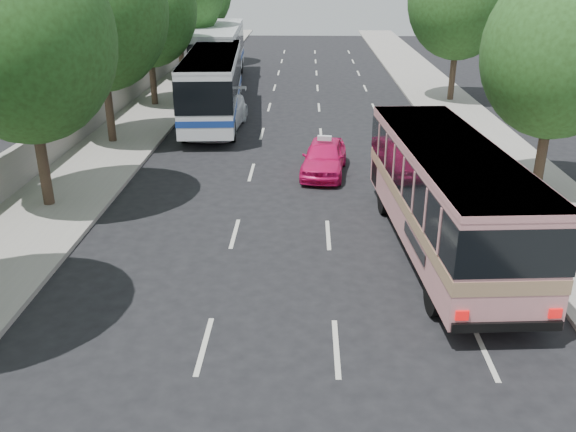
{
  "coord_description": "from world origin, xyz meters",
  "views": [
    {
      "loc": [
        0.29,
        -13.19,
        7.77
      ],
      "look_at": [
        -0.17,
        1.63,
        1.6
      ],
      "focal_mm": 38.0,
      "sensor_mm": 36.0,
      "label": 1
    }
  ],
  "objects_px": {
    "white_pickup": "(217,113)",
    "pink_taxi": "(324,157)",
    "pink_bus": "(447,187)",
    "tour_coach_front": "(213,81)",
    "tour_coach_rear": "(219,49)"
  },
  "relations": [
    {
      "from": "pink_bus",
      "to": "tour_coach_front",
      "type": "distance_m",
      "value": 17.88
    },
    {
      "from": "white_pickup",
      "to": "tour_coach_front",
      "type": "bearing_deg",
      "value": 105.91
    },
    {
      "from": "pink_bus",
      "to": "tour_coach_front",
      "type": "relative_size",
      "value": 0.85
    },
    {
      "from": "tour_coach_front",
      "to": "pink_taxi",
      "type": "bearing_deg",
      "value": -61.13
    },
    {
      "from": "pink_taxi",
      "to": "tour_coach_front",
      "type": "relative_size",
      "value": 0.34
    },
    {
      "from": "pink_bus",
      "to": "pink_taxi",
      "type": "xyz_separation_m",
      "value": [
        -3.23,
        7.0,
        -1.3
      ]
    },
    {
      "from": "pink_taxi",
      "to": "tour_coach_front",
      "type": "height_order",
      "value": "tour_coach_front"
    },
    {
      "from": "pink_bus",
      "to": "pink_taxi",
      "type": "distance_m",
      "value": 7.81
    },
    {
      "from": "pink_taxi",
      "to": "tour_coach_rear",
      "type": "distance_m",
      "value": 20.88
    },
    {
      "from": "pink_bus",
      "to": "white_pickup",
      "type": "bearing_deg",
      "value": 117.41
    },
    {
      "from": "pink_bus",
      "to": "tour_coach_rear",
      "type": "distance_m",
      "value": 28.49
    },
    {
      "from": "white_pickup",
      "to": "pink_taxi",
      "type": "bearing_deg",
      "value": -48.4
    },
    {
      "from": "pink_taxi",
      "to": "white_pickup",
      "type": "xyz_separation_m",
      "value": [
        -5.18,
        6.7,
        0.18
      ]
    },
    {
      "from": "white_pickup",
      "to": "tour_coach_rear",
      "type": "xyz_separation_m",
      "value": [
        -1.58,
        12.99,
        1.42
      ]
    },
    {
      "from": "white_pickup",
      "to": "tour_coach_front",
      "type": "distance_m",
      "value": 2.29
    }
  ]
}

